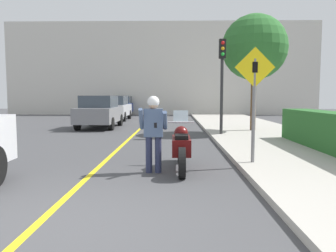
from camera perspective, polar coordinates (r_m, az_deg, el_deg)
name	(u,v)px	position (r m, az deg, el deg)	size (l,w,h in m)	color
ground_plane	(83,226)	(4.47, -14.60, -16.46)	(80.00, 80.00, 0.00)	#424244
sidewalk_curb	(323,161)	(8.92, 25.33, -5.49)	(4.40, 44.00, 0.13)	#ADA89E
road_center_line	(118,149)	(10.28, -8.74, -4.04)	(0.12, 36.00, 0.01)	yellow
building_backdrop	(162,69)	(30.12, -1.07, 9.90)	(28.00, 1.20, 8.27)	beige
motorcycle	(181,147)	(7.35, 2.31, -3.68)	(0.62, 2.28, 1.30)	black
person_biker	(153,126)	(6.97, -2.55, -0.07)	(0.59, 0.46, 1.65)	#282D4C
crossing_sign	(254,94)	(7.69, 14.78, 5.48)	(0.91, 0.08, 2.61)	slate
traffic_light	(222,69)	(13.38, 9.40, 9.84)	(0.26, 0.30, 3.77)	#2D2D30
hedge_row	(333,131)	(10.26, 26.80, -0.86)	(0.90, 5.95, 1.07)	#286028
street_tree	(254,48)	(15.33, 14.82, 13.06)	(2.88, 2.88, 5.12)	brown
parked_car_grey	(100,112)	(17.49, -11.77, 2.48)	(1.88, 4.20, 1.68)	black
parked_car_silver	(115,108)	(23.10, -9.26, 3.14)	(1.88, 4.20, 1.68)	black
parked_car_blue	(122,106)	(29.00, -8.04, 3.55)	(1.88, 4.20, 1.68)	black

